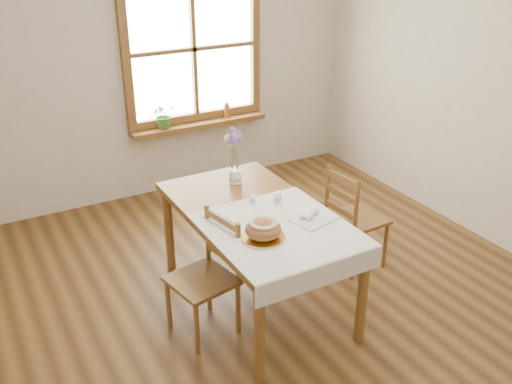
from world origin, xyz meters
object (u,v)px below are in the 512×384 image
chair_left (202,279)px  bread_plate (263,237)px  flower_vase (235,177)px  dining_table (256,222)px  chair_right (357,217)px

chair_left → bread_plate: bearing=44.8°
bread_plate → flower_vase: bearing=74.1°
chair_left → flower_vase: flower_vase is taller
dining_table → bread_plate: (-0.15, -0.37, 0.10)m
dining_table → bread_plate: size_ratio=5.89×
chair_left → chair_right: bearing=86.3°
flower_vase → dining_table: bearing=-100.5°
chair_right → bread_plate: 1.24m
dining_table → chair_left: size_ratio=1.87×
dining_table → flower_vase: bearing=79.5°
chair_right → flower_vase: (-0.87, 0.44, 0.37)m
chair_left → bread_plate: chair_left is taller
flower_vase → chair_left: bearing=-133.0°
chair_right → flower_vase: size_ratio=7.88×
chair_right → bread_plate: chair_right is taller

